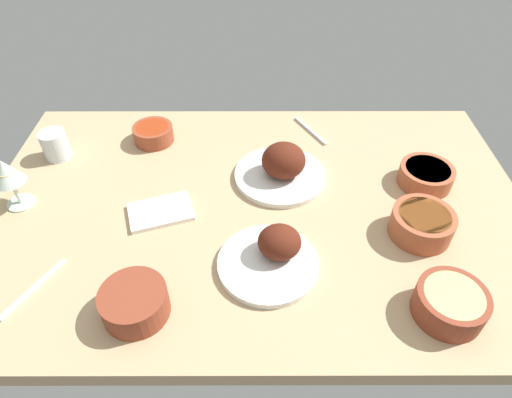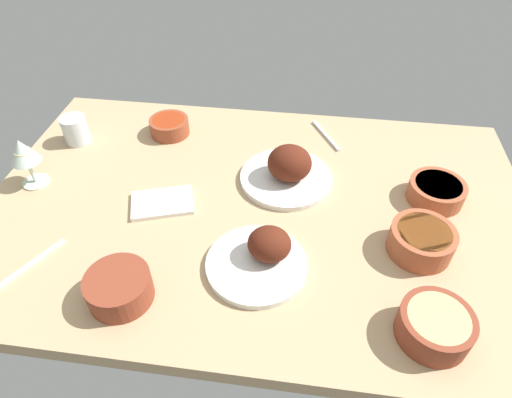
% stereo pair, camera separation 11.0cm
% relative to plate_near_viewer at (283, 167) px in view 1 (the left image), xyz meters
% --- Properties ---
extents(dining_table, '(1.40, 0.90, 0.04)m').
position_rel_plate_near_viewer_xyz_m(dining_table, '(0.07, 0.11, -0.06)').
color(dining_table, tan).
rests_on(dining_table, ground).
extents(plate_near_viewer, '(0.25, 0.25, 0.11)m').
position_rel_plate_near_viewer_xyz_m(plate_near_viewer, '(0.00, 0.00, 0.00)').
color(plate_near_viewer, silver).
rests_on(plate_near_viewer, dining_table).
extents(plate_far_side, '(0.23, 0.23, 0.09)m').
position_rel_plate_near_viewer_xyz_m(plate_far_side, '(0.03, 0.29, -0.01)').
color(plate_far_side, silver).
rests_on(plate_far_side, dining_table).
extents(bowl_sauce, '(0.12, 0.12, 0.05)m').
position_rel_plate_near_viewer_xyz_m(bowl_sauce, '(0.38, -0.18, -0.01)').
color(bowl_sauce, brown).
rests_on(bowl_sauce, dining_table).
extents(bowl_soup, '(0.15, 0.15, 0.06)m').
position_rel_plate_near_viewer_xyz_m(bowl_soup, '(-0.32, 0.21, -0.00)').
color(bowl_soup, '#A35133').
rests_on(bowl_soup, dining_table).
extents(bowl_onions, '(0.14, 0.14, 0.06)m').
position_rel_plate_near_viewer_xyz_m(bowl_onions, '(0.31, 0.42, -0.00)').
color(bowl_onions, brown).
rests_on(bowl_onions, dining_table).
extents(bowl_cream, '(0.14, 0.14, 0.05)m').
position_rel_plate_near_viewer_xyz_m(bowl_cream, '(-0.38, 0.02, -0.01)').
color(bowl_cream, '#A35133').
rests_on(bowl_cream, dining_table).
extents(bowl_pasta, '(0.14, 0.14, 0.06)m').
position_rel_plate_near_viewer_xyz_m(bowl_pasta, '(-0.32, 0.43, -0.00)').
color(bowl_pasta, brown).
rests_on(bowl_pasta, dining_table).
extents(wine_glass, '(0.08, 0.08, 0.14)m').
position_rel_plate_near_viewer_xyz_m(wine_glass, '(0.68, 0.10, 0.06)').
color(wine_glass, silver).
rests_on(wine_glass, dining_table).
extents(water_tumbler, '(0.07, 0.07, 0.08)m').
position_rel_plate_near_viewer_xyz_m(water_tumbler, '(0.64, -0.10, 0.00)').
color(water_tumbler, silver).
rests_on(water_tumbler, dining_table).
extents(folded_napkin, '(0.18, 0.15, 0.01)m').
position_rel_plate_near_viewer_xyz_m(folded_napkin, '(0.31, 0.14, -0.03)').
color(folded_napkin, white).
rests_on(folded_napkin, dining_table).
extents(fork_loose, '(0.09, 0.15, 0.01)m').
position_rel_plate_near_viewer_xyz_m(fork_loose, '(-0.10, -0.22, -0.03)').
color(fork_loose, silver).
rests_on(fork_loose, dining_table).
extents(spoon_loose, '(0.09, 0.16, 0.01)m').
position_rel_plate_near_viewer_xyz_m(spoon_loose, '(0.54, 0.37, -0.03)').
color(spoon_loose, silver).
rests_on(spoon_loose, dining_table).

